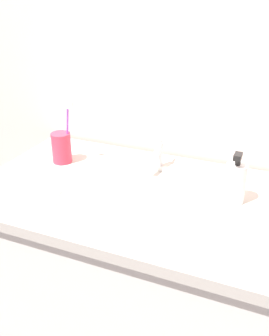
% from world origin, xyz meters
% --- Properties ---
extents(tiled_wall_back, '(2.24, 0.04, 2.40)m').
position_xyz_m(tiled_wall_back, '(0.00, 0.33, 1.20)').
color(tiled_wall_back, beige).
rests_on(tiled_wall_back, ground).
extents(vanity_counter, '(1.04, 0.59, 0.86)m').
position_xyz_m(vanity_counter, '(0.00, 0.00, 0.43)').
color(vanity_counter, silver).
rests_on(vanity_counter, ground).
extents(sink_basin, '(0.47, 0.47, 0.12)m').
position_xyz_m(sink_basin, '(-0.03, -0.05, 0.81)').
color(sink_basin, white).
rests_on(sink_basin, vanity_counter).
extents(faucet, '(0.02, 0.14, 0.10)m').
position_xyz_m(faucet, '(-0.03, 0.17, 0.91)').
color(faucet, silver).
rests_on(faucet, sink_basin).
extents(toothbrush_cup, '(0.07, 0.07, 0.10)m').
position_xyz_m(toothbrush_cup, '(-0.35, 0.09, 0.91)').
color(toothbrush_cup, '#D8334C').
rests_on(toothbrush_cup, vanity_counter).
extents(toothbrush_white, '(0.02, 0.06, 0.20)m').
position_xyz_m(toothbrush_white, '(-0.34, 0.13, 0.98)').
color(toothbrush_white, white).
rests_on(toothbrush_white, toothbrush_cup).
extents(toothbrush_purple, '(0.03, 0.01, 0.21)m').
position_xyz_m(toothbrush_purple, '(-0.33, 0.10, 0.98)').
color(toothbrush_purple, purple).
rests_on(toothbrush_purple, toothbrush_cup).
extents(soap_dispenser, '(0.06, 0.06, 0.15)m').
position_xyz_m(soap_dispenser, '(0.25, 0.06, 0.92)').
color(soap_dispenser, white).
rests_on(soap_dispenser, vanity_counter).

